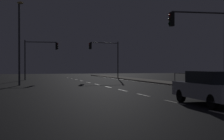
% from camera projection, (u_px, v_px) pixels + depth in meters
% --- Properties ---
extents(ground_plane, '(112.00, 112.00, 0.00)m').
position_uv_depth(ground_plane, '(120.00, 90.00, 23.27)').
color(ground_plane, black).
rests_on(ground_plane, ground).
extents(sidewalk_right, '(2.55, 77.00, 0.14)m').
position_uv_depth(sidewalk_right, '(207.00, 87.00, 25.46)').
color(sidewalk_right, '#9E937F').
rests_on(sidewalk_right, ground).
extents(lane_markings_center, '(0.14, 50.00, 0.01)m').
position_uv_depth(lane_markings_center, '(108.00, 87.00, 26.62)').
color(lane_markings_center, silver).
rests_on(lane_markings_center, ground).
extents(lane_edge_line, '(0.14, 53.00, 0.01)m').
position_uv_depth(lane_edge_line, '(163.00, 85.00, 29.81)').
color(lane_edge_line, silver).
rests_on(lane_edge_line, ground).
extents(car, '(2.02, 4.48, 1.57)m').
position_uv_depth(car, '(212.00, 87.00, 14.03)').
color(car, silver).
rests_on(car, ground).
extents(traffic_light_mid_right, '(4.75, 0.85, 5.47)m').
position_uv_depth(traffic_light_mid_right, '(106.00, 52.00, 45.34)').
color(traffic_light_mid_right, '#4C4C51').
rests_on(traffic_light_mid_right, sidewalk_right).
extents(traffic_light_overhead_east, '(4.45, 0.80, 5.36)m').
position_uv_depth(traffic_light_overhead_east, '(40.00, 52.00, 40.79)').
color(traffic_light_overhead_east, '#4C4C51').
rests_on(traffic_light_overhead_east, ground).
extents(traffic_light_far_left, '(4.28, 0.75, 5.67)m').
position_uv_depth(traffic_light_far_left, '(201.00, 33.00, 21.19)').
color(traffic_light_far_left, '#38383D').
rests_on(traffic_light_far_left, sidewalk_right).
extents(street_lamp_mid_block, '(0.56, 1.60, 7.83)m').
position_uv_depth(street_lamp_mid_block, '(19.00, 36.00, 28.54)').
color(street_lamp_mid_block, '#4C4C51').
rests_on(street_lamp_mid_block, ground).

